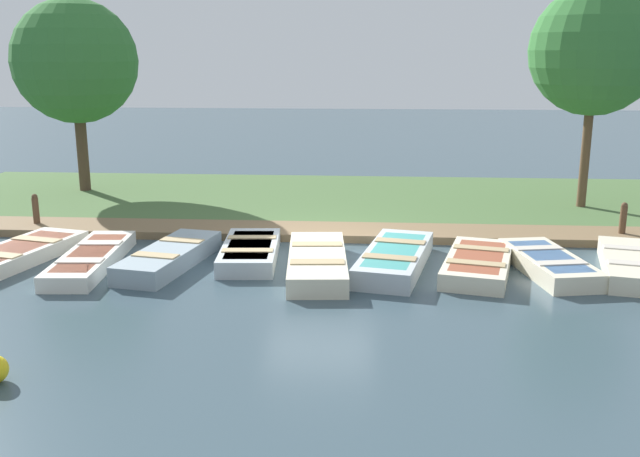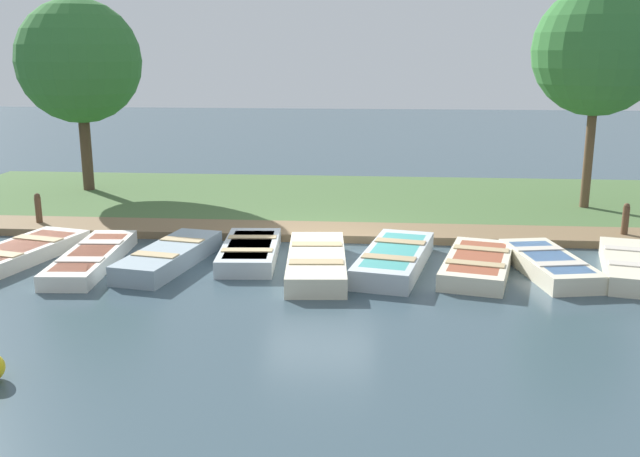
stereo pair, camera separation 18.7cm
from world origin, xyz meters
name	(u,v)px [view 2 (the right image)]	position (x,y,z in m)	size (l,w,h in m)	color
ground_plane	(320,251)	(0.00, 0.00, 0.00)	(80.00, 80.00, 0.00)	#384C56
shore_bank	(334,202)	(-5.00, 0.00, 0.08)	(8.00, 24.00, 0.16)	#476638
dock_walkway	(325,232)	(-1.37, 0.00, 0.09)	(1.40, 23.22, 0.18)	brown
rowboat_0	(19,253)	(1.28, -6.43, 0.17)	(3.53, 1.99, 0.34)	beige
rowboat_1	(92,258)	(1.53, -4.70, 0.17)	(3.61, 1.22, 0.34)	silver
rowboat_2	(170,256)	(1.40, -3.06, 0.21)	(3.33, 1.60, 0.42)	#8C9EA8
rowboat_3	(250,251)	(0.83, -1.45, 0.19)	(2.88, 1.35, 0.38)	#B2BCC1
rowboat_4	(317,262)	(1.56, 0.06, 0.21)	(3.53, 1.42, 0.42)	beige
rowboat_5	(394,259)	(1.23, 1.65, 0.21)	(3.52, 1.82, 0.43)	#B2BCC1
rowboat_6	(478,264)	(1.38, 3.34, 0.18)	(3.14, 1.88, 0.37)	beige
rowboat_7	(549,264)	(1.29, 4.77, 0.19)	(3.02, 1.61, 0.38)	beige
rowboat_8	(630,265)	(1.26, 6.38, 0.20)	(3.22, 1.67, 0.40)	beige
mooring_post_near	(39,211)	(-1.38, -7.23, 0.47)	(0.16, 0.16, 0.93)	brown
mooring_post_far	(625,222)	(-1.38, 7.11, 0.47)	(0.16, 0.16, 0.93)	brown
park_tree_far_left	(79,62)	(-5.86, -7.77, 4.07)	(3.71, 3.71, 5.94)	#4C3828
park_tree_left	(598,51)	(-4.51, 7.03, 4.39)	(3.46, 3.46, 6.13)	brown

